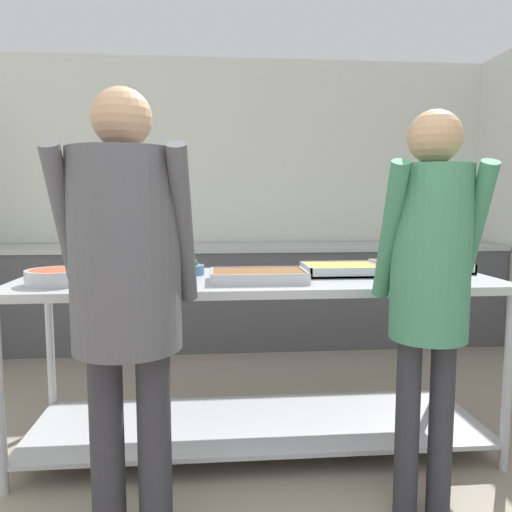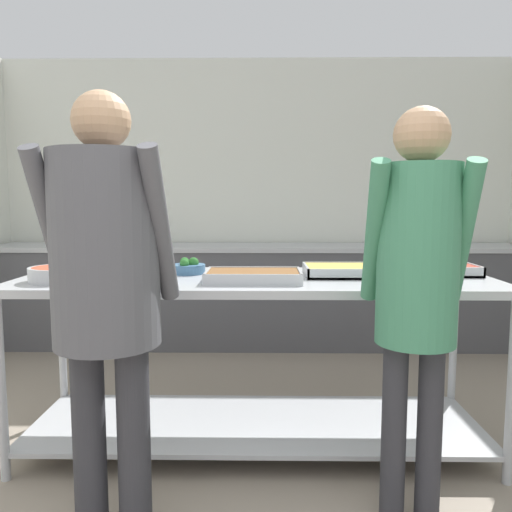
# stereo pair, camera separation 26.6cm
# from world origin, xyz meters

# --- Properties ---
(wall_rear) EXTENTS (4.97, 0.06, 2.65)m
(wall_rear) POSITION_xyz_m (0.00, 4.16, 1.32)
(wall_rear) COLOR silver
(wall_rear) RESTS_ON ground_plane
(back_counter) EXTENTS (4.81, 0.65, 0.91)m
(back_counter) POSITION_xyz_m (-0.00, 3.79, 0.46)
(back_counter) COLOR #4C4C51
(back_counter) RESTS_ON ground_plane
(serving_counter) EXTENTS (2.44, 0.80, 0.91)m
(serving_counter) POSITION_xyz_m (0.01, 1.84, 0.62)
(serving_counter) COLOR #ADAFB5
(serving_counter) RESTS_ON ground_plane
(sauce_pan) EXTENTS (0.43, 0.29, 0.07)m
(sauce_pan) POSITION_xyz_m (-0.95, 1.69, 0.95)
(sauce_pan) COLOR #ADAFB5
(sauce_pan) RESTS_ON serving_counter
(plate_stack) EXTENTS (0.22, 0.22, 0.06)m
(plate_stack) POSITION_xyz_m (-0.59, 2.09, 0.94)
(plate_stack) COLOR white
(plate_stack) RESTS_ON serving_counter
(broccoli_bowl) EXTENTS (0.18, 0.18, 0.09)m
(broccoli_bowl) POSITION_xyz_m (-0.36, 1.97, 0.94)
(broccoli_bowl) COLOR #3D668C
(broccoli_bowl) RESTS_ON serving_counter
(serving_tray_vegetables) EXTENTS (0.47, 0.29, 0.05)m
(serving_tray_vegetables) POSITION_xyz_m (0.00, 1.70, 0.94)
(serving_tray_vegetables) COLOR #ADAFB5
(serving_tray_vegetables) RESTS_ON serving_counter
(serving_tray_roast) EXTENTS (0.39, 0.32, 0.05)m
(serving_tray_roast) POSITION_xyz_m (0.47, 1.91, 0.94)
(serving_tray_roast) COLOR #ADAFB5
(serving_tray_roast) RESTS_ON serving_counter
(serving_tray_greens) EXTENTS (0.49, 0.33, 0.05)m
(serving_tray_greens) POSITION_xyz_m (0.94, 1.99, 0.94)
(serving_tray_greens) COLOR #ADAFB5
(serving_tray_greens) RESTS_ON serving_counter
(guest_serving_left) EXTENTS (0.42, 0.35, 1.65)m
(guest_serving_left) POSITION_xyz_m (0.64, 1.19, 1.04)
(guest_serving_left) COLOR #2D2D33
(guest_serving_left) RESTS_ON ground_plane
(guest_serving_right) EXTENTS (0.50, 0.39, 1.69)m
(guest_serving_right) POSITION_xyz_m (-0.53, 1.09, 1.04)
(guest_serving_right) COLOR #2D2D33
(guest_serving_right) RESTS_ON ground_plane
(water_bottle) EXTENTS (0.08, 0.08, 0.27)m
(water_bottle) POSITION_xyz_m (-1.07, 3.77, 1.03)
(water_bottle) COLOR silver
(water_bottle) RESTS_ON back_counter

